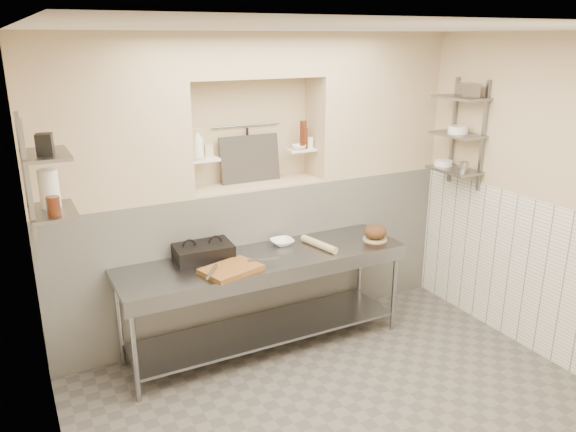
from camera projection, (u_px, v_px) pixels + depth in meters
floor at (351, 420)px, 4.30m from camera, size 4.00×3.90×0.10m
ceiling at (368, 20)px, 3.42m from camera, size 4.00×3.90×0.10m
wall_left at (36, 306)px, 2.96m from camera, size 0.10×3.90×2.80m
wall_right at (560, 204)px, 4.76m from camera, size 0.10×3.90×2.80m
wall_back at (244, 180)px, 5.55m from camera, size 4.00×0.10×2.80m
backwall_lower at (256, 254)px, 5.55m from camera, size 4.00×0.40×1.40m
alcove_sill at (255, 185)px, 5.34m from camera, size 1.30×0.40×0.02m
backwall_pillar_left at (104, 121)px, 4.54m from camera, size 1.35×0.40×1.40m
backwall_pillar_right at (372, 104)px, 5.71m from camera, size 1.35×0.40×1.40m
backwall_header at (252, 55)px, 4.97m from camera, size 1.30×0.40×0.40m
wainscot_left at (64, 414)px, 3.20m from camera, size 0.02×3.90×1.40m
wainscot_right at (543, 281)px, 4.95m from camera, size 0.02×3.90×1.40m
alcove_shelf_left at (203, 160)px, 5.03m from camera, size 0.28×0.16×0.02m
alcove_shelf_right at (301, 150)px, 5.47m from camera, size 0.28×0.16×0.02m
utensil_rail at (246, 125)px, 5.31m from camera, size 0.70×0.02×0.02m
hanging_steel at (248, 143)px, 5.35m from camera, size 0.02×0.02×0.30m
splash_panel at (250, 159)px, 5.35m from camera, size 0.60×0.08×0.45m
shelf_rail_left_a at (26, 179)px, 3.93m from camera, size 0.03×0.03×0.95m
shelf_rail_left_b at (30, 193)px, 3.59m from camera, size 0.03×0.03×0.95m
wall_shelf_left_lower at (53, 211)px, 3.88m from camera, size 0.30×0.50×0.02m
wall_shelf_left_upper at (45, 155)px, 3.76m from camera, size 0.30×0.50×0.03m
shelf_rail_right_a at (453, 131)px, 5.64m from camera, size 0.03×0.03×1.05m
shelf_rail_right_b at (483, 137)px, 5.31m from camera, size 0.03×0.03×1.05m
wall_shelf_right_lower at (454, 170)px, 5.52m from camera, size 0.30×0.50×0.02m
wall_shelf_right_mid at (457, 135)px, 5.42m from camera, size 0.30×0.50×0.02m
wall_shelf_right_upper at (461, 98)px, 5.31m from camera, size 0.30×0.50×0.03m
prep_table at (265, 284)px, 5.02m from camera, size 2.60×0.70×0.90m
panini_press at (203, 251)px, 4.89m from camera, size 0.51×0.39×0.13m
cutting_board at (231, 269)px, 4.63m from camera, size 0.54×0.44×0.04m
knife_blade at (263, 259)px, 4.78m from camera, size 0.27×0.08×0.01m
tongs at (212, 272)px, 4.49m from camera, size 0.18×0.23×0.03m
mixing_bowl at (282, 242)px, 5.23m from camera, size 0.22×0.22×0.05m
rolling_pin at (319, 244)px, 5.15m from camera, size 0.16×0.44×0.07m
bread_board at (375, 239)px, 5.37m from camera, size 0.23×0.23×0.01m
bread_loaf at (375, 232)px, 5.34m from camera, size 0.22×0.22×0.13m
bottle_soap at (198, 144)px, 4.93m from camera, size 0.14×0.14×0.28m
jar_alcove at (208, 151)px, 5.08m from camera, size 0.08×0.08×0.11m
bowl_alcove at (299, 147)px, 5.42m from camera, size 0.18×0.18×0.04m
condiment_a at (305, 138)px, 5.44m from camera, size 0.05×0.05×0.19m
condiment_b at (303, 135)px, 5.45m from camera, size 0.07×0.07×0.27m
condiment_c at (310, 143)px, 5.48m from camera, size 0.06×0.06×0.11m
jug_left at (49, 189)px, 3.90m from camera, size 0.13×0.13×0.27m
jar_left at (54, 206)px, 3.73m from camera, size 0.09×0.09×0.13m
box_left_upper at (45, 144)px, 3.67m from camera, size 0.12×0.12×0.14m
bowl_right at (443, 163)px, 5.64m from camera, size 0.18×0.18×0.05m
canister_right at (464, 167)px, 5.40m from camera, size 0.09×0.09×0.09m
bowl_right_mid at (458, 130)px, 5.40m from camera, size 0.19×0.19×0.07m
basket_right at (467, 90)px, 5.22m from camera, size 0.23×0.25×0.13m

